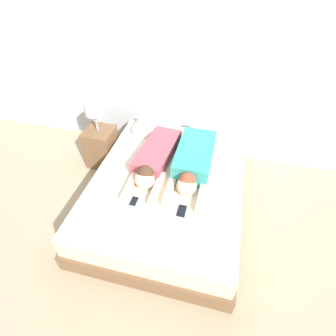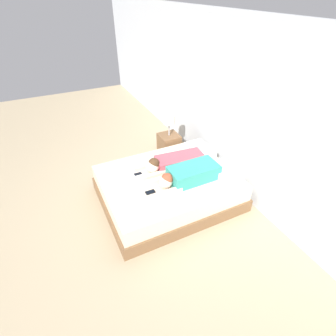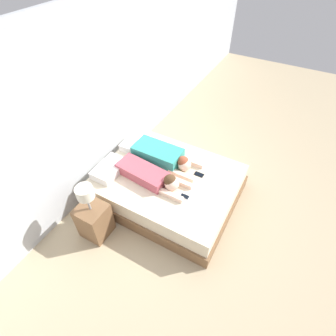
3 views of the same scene
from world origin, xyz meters
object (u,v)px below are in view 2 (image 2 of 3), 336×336
(cell_phone_left, at_px, (138,174))
(nightstand, at_px, (169,145))
(person_right, at_px, (188,175))
(cell_phone_right, at_px, (150,192))
(pillow_head_left, at_px, (200,150))
(pillow_head_right, at_px, (225,172))
(person_left, at_px, (171,162))
(bed, at_px, (168,188))

(cell_phone_left, bearing_deg, nightstand, 130.82)
(person_right, bearing_deg, cell_phone_right, -89.52)
(pillow_head_left, height_order, cell_phone_left, pillow_head_left)
(pillow_head_right, bearing_deg, person_left, -131.20)
(person_right, xyz_separation_m, nightstand, (-1.29, 0.34, -0.25))
(pillow_head_left, height_order, nightstand, nightstand)
(bed, relative_size, person_left, 1.80)
(bed, relative_size, cell_phone_right, 14.84)
(person_left, distance_m, cell_phone_right, 0.71)
(bed, height_order, nightstand, nightstand)
(pillow_head_right, xyz_separation_m, nightstand, (-1.41, -0.25, -0.20))
(pillow_head_left, distance_m, nightstand, 0.77)
(pillow_head_left, relative_size, nightstand, 0.57)
(pillow_head_right, bearing_deg, nightstand, -170.14)
(pillow_head_left, xyz_separation_m, cell_phone_right, (0.59, -1.19, -0.05))
(pillow_head_right, height_order, cell_phone_left, pillow_head_right)
(bed, bearing_deg, cell_phone_right, -59.39)
(pillow_head_right, xyz_separation_m, cell_phone_left, (-0.60, -1.19, -0.05))
(pillow_head_left, height_order, cell_phone_right, pillow_head_left)
(pillow_head_left, xyz_separation_m, person_right, (0.58, -0.58, 0.05))
(person_right, bearing_deg, nightstand, 165.33)
(pillow_head_left, bearing_deg, nightstand, -160.74)
(bed, relative_size, cell_phone_left, 14.84)
(bed, height_order, pillow_head_left, pillow_head_left)
(bed, relative_size, pillow_head_right, 3.83)
(cell_phone_left, height_order, cell_phone_right, same)
(cell_phone_left, height_order, nightstand, nightstand)
(bed, xyz_separation_m, cell_phone_right, (0.23, -0.39, 0.24))
(pillow_head_left, bearing_deg, cell_phone_left, -84.64)
(cell_phone_left, bearing_deg, person_left, 85.51)
(bed, height_order, cell_phone_right, cell_phone_right)
(pillow_head_right, bearing_deg, person_right, -102.28)
(pillow_head_right, bearing_deg, cell_phone_right, -95.86)
(pillow_head_left, xyz_separation_m, person_left, (0.15, -0.63, 0.03))
(bed, relative_size, person_right, 1.91)
(bed, xyz_separation_m, pillow_head_left, (-0.36, 0.79, 0.29))
(cell_phone_left, xyz_separation_m, nightstand, (-0.81, 0.94, -0.14))
(pillow_head_left, height_order, person_left, person_left)
(bed, xyz_separation_m, nightstand, (-1.06, 0.55, 0.10))
(person_right, distance_m, nightstand, 1.35)
(person_left, bearing_deg, cell_phone_right, -51.83)
(bed, distance_m, person_left, 0.41)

